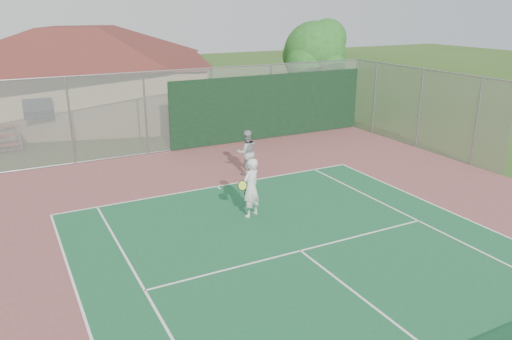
{
  "coord_description": "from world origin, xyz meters",
  "views": [
    {
      "loc": [
        -6.41,
        -3.38,
        6.07
      ],
      "look_at": [
        0.2,
        9.3,
        1.35
      ],
      "focal_mm": 35.0,
      "sensor_mm": 36.0,
      "label": 1
    }
  ],
  "objects_px": {
    "player_white_front": "(251,188)",
    "player_grey_back": "(247,153)",
    "clubhouse": "(80,65)",
    "tree": "(316,55)"
  },
  "relations": [
    {
      "from": "clubhouse",
      "to": "player_white_front",
      "type": "bearing_deg",
      "value": -66.44
    },
    {
      "from": "clubhouse",
      "to": "tree",
      "type": "bearing_deg",
      "value": -10.95
    },
    {
      "from": "clubhouse",
      "to": "player_grey_back",
      "type": "distance_m",
      "value": 13.02
    },
    {
      "from": "clubhouse",
      "to": "player_white_front",
      "type": "xyz_separation_m",
      "value": [
        2.11,
        -15.89,
        -2.14
      ]
    },
    {
      "from": "clubhouse",
      "to": "player_grey_back",
      "type": "height_order",
      "value": "clubhouse"
    },
    {
      "from": "clubhouse",
      "to": "player_white_front",
      "type": "distance_m",
      "value": 16.17
    },
    {
      "from": "player_white_front",
      "to": "player_grey_back",
      "type": "bearing_deg",
      "value": -139.47
    },
    {
      "from": "player_white_front",
      "to": "player_grey_back",
      "type": "height_order",
      "value": "player_white_front"
    },
    {
      "from": "clubhouse",
      "to": "tree",
      "type": "height_order",
      "value": "clubhouse"
    },
    {
      "from": "tree",
      "to": "player_grey_back",
      "type": "height_order",
      "value": "tree"
    }
  ]
}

